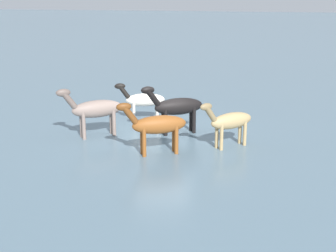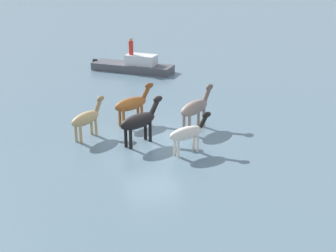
# 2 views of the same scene
# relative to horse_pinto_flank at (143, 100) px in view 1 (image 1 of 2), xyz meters

# --- Properties ---
(ground_plane) EXTENTS (206.22, 206.22, 0.00)m
(ground_plane) POSITION_rel_horse_pinto_flank_xyz_m (1.84, 1.16, -0.92)
(ground_plane) COLOR slate
(horse_pinto_flank) EXTENTS (1.00, 2.13, 1.67)m
(horse_pinto_flank) POSITION_rel_horse_pinto_flank_xyz_m (0.00, 0.00, 0.00)
(horse_pinto_flank) COLOR silver
(horse_pinto_flank) RESTS_ON ground_plane
(horse_lead) EXTENTS (1.46, 2.32, 1.89)m
(horse_lead) POSITION_rel_horse_pinto_flank_xyz_m (4.15, 1.57, 0.12)
(horse_lead) COLOR brown
(horse_lead) RESTS_ON ground_plane
(horse_dun_straggler) EXTENTS (1.83, 2.28, 1.98)m
(horse_dun_straggler) POSITION_rel_horse_pinto_flank_xyz_m (2.65, -1.21, 0.17)
(horse_dun_straggler) COLOR gray
(horse_dun_straggler) RESTS_ON ground_plane
(horse_gray_outer) EXTENTS (1.64, 2.36, 1.96)m
(horse_gray_outer) POSITION_rel_horse_pinto_flank_xyz_m (1.57, 1.75, 0.16)
(horse_gray_outer) COLOR black
(horse_gray_outer) RESTS_ON ground_plane
(horse_rear_stallion) EXTENTS (1.78, 1.89, 1.75)m
(horse_rear_stallion) POSITION_rel_horse_pinto_flank_xyz_m (2.85, 3.93, 0.05)
(horse_rear_stallion) COLOR tan
(horse_rear_stallion) RESTS_ON ground_plane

